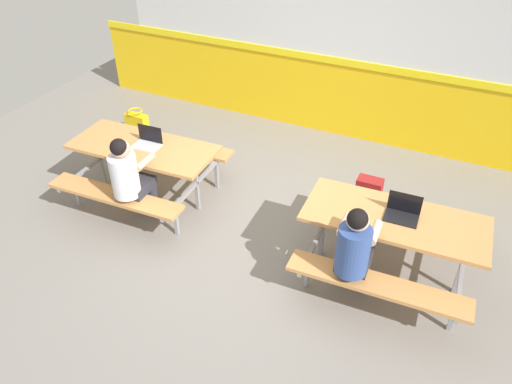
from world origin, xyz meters
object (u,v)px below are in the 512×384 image
Objects in this scene: picnic_table_left at (145,158)px; picnic_table_right at (393,230)px; laptop_dark at (402,213)px; backpack_dark at (368,194)px; student_further at (354,248)px; student_nearer at (129,176)px; tote_bag_bright at (137,125)px; laptop_silver at (148,142)px.

picnic_table_right is at bearing -1.42° from picnic_table_left.
laptop_dark is at bearing 38.58° from picnic_table_right.
picnic_table_right is 1.15m from backpack_dark.
student_further reaches higher than backpack_dark.
student_nearer is (-2.80, -0.47, 0.13)m from picnic_table_right.
student_further is at bearing -12.99° from picnic_table_left.
picnic_table_right is 1.48× the size of student_nearer.
picnic_table_left is 1.48× the size of student_nearer.
backpack_dark is 1.02× the size of tote_bag_bright.
laptop_silver reaches higher than tote_bag_bright.
student_nearer is 2.74× the size of backpack_dark.
laptop_silver is 3.02m from laptop_dark.
laptop_dark is (3.02, -0.07, 0.00)m from laptop_silver.
student_further is (-0.24, -0.57, 0.13)m from picnic_table_right.
laptop_dark is at bearing -1.42° from laptop_silver.
student_further is 2.74× the size of backpack_dark.
laptop_dark is 0.75× the size of backpack_dark.
student_further is (2.56, -0.09, 0.00)m from student_nearer.
student_nearer is 3.68× the size of laptop_dark.
backpack_dark is 3.64m from tote_bag_bright.
student_further is at bearing -113.01° from picnic_table_right.
laptop_silver reaches higher than picnic_table_right.
backpack_dark is at bearing 118.18° from laptop_dark.
picnic_table_right is 5.44× the size of laptop_dark.
picnic_table_right is at bearing 66.99° from student_further.
student_nearer reaches higher than laptop_silver.
picnic_table_left is 3.08m from laptop_dark.
student_nearer is 3.68× the size of laptop_silver.
student_nearer reaches higher than picnic_table_right.
picnic_table_left is 5.44× the size of laptop_dark.
laptop_silver is at bearing 165.99° from student_further.
student_nearer is 0.62m from laptop_silver.
laptop_silver is 1.73m from tote_bag_bright.
student_nearer is at bearing -148.03° from backpack_dark.
tote_bag_bright is (-4.14, 1.25, -0.59)m from laptop_dark.
student_further is 3.68× the size of laptop_dark.
picnic_table_right is 2.85m from student_nearer.
backpack_dark is (2.56, 0.91, -0.36)m from picnic_table_left.
picnic_table_right is 1.48× the size of student_further.
student_further reaches higher than picnic_table_left.
student_nearer is at bearing -170.41° from picnic_table_right.
student_further reaches higher than laptop_dark.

